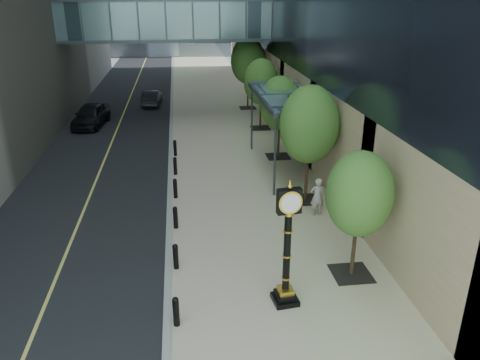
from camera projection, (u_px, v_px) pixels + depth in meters
name	position (u px, v px, depth m)	size (l,w,h in m)	color
ground	(269.00, 341.00, 13.82)	(320.00, 320.00, 0.00)	gray
road	(134.00, 87.00, 49.71)	(8.00, 180.00, 0.02)	black
sidewalk	(209.00, 85.00, 50.66)	(8.00, 180.00, 0.06)	#BCA791
curb	(172.00, 86.00, 50.18)	(0.25, 180.00, 0.07)	gray
skywalk	(166.00, 16.00, 36.26)	(17.00, 4.20, 5.80)	slate
entrance_canopy	(286.00, 97.00, 25.51)	(3.00, 8.00, 4.38)	#383F44
bollard_row	(175.00, 203.00, 21.57)	(0.20, 16.20, 0.90)	black
street_trees	(275.00, 93.00, 28.92)	(2.91, 28.60, 5.99)	black
street_clock	(287.00, 253.00, 14.78)	(0.87, 0.87, 4.23)	black
pedestrian	(317.00, 197.00, 21.11)	(0.66, 0.43, 1.80)	#A5A097
car_near	(91.00, 115.00, 35.31)	(1.98, 4.91, 1.67)	black
car_far	(152.00, 98.00, 41.79)	(1.41, 4.04, 1.33)	black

